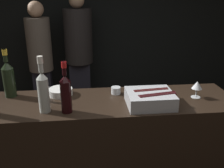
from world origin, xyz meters
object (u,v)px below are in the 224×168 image
object	(u,v)px
ice_bin_with_bottles	(151,98)
champagne_bottle	(9,78)
wine_glass	(197,86)
white_wine_bottle	(43,89)
red_wine_bottle_tall	(66,92)
candle_votive	(116,90)
bowl_white	(61,92)
person_blond_tee	(40,57)
person_in_hoodie	(79,51)

from	to	relation	value
ice_bin_with_bottles	champagne_bottle	size ratio (longest dim) A/B	0.92
wine_glass	white_wine_bottle	world-z (taller)	white_wine_bottle
red_wine_bottle_tall	white_wine_bottle	xyz separation A→B (m)	(-0.15, 0.02, 0.01)
ice_bin_with_bottles	red_wine_bottle_tall	xyz separation A→B (m)	(-0.58, -0.05, 0.09)
candle_votive	red_wine_bottle_tall	xyz separation A→B (m)	(-0.36, -0.28, 0.12)
red_wine_bottle_tall	candle_votive	bearing A→B (deg)	37.64
bowl_white	candle_votive	bearing A→B (deg)	-2.73
wine_glass	red_wine_bottle_tall	size ratio (longest dim) A/B	0.37
white_wine_bottle	person_blond_tee	world-z (taller)	person_blond_tee
candle_votive	red_wine_bottle_tall	size ratio (longest dim) A/B	0.22
ice_bin_with_bottles	red_wine_bottle_tall	world-z (taller)	red_wine_bottle_tall
candle_votive	white_wine_bottle	world-z (taller)	white_wine_bottle
red_wine_bottle_tall	champagne_bottle	size ratio (longest dim) A/B	0.95
ice_bin_with_bottles	person_in_hoodie	bearing A→B (deg)	105.02
ice_bin_with_bottles	person_in_hoodie	xyz separation A→B (m)	(-0.54, 2.01, -0.11)
wine_glass	person_blond_tee	world-z (taller)	person_blond_tee
bowl_white	wine_glass	xyz separation A→B (m)	(1.02, -0.16, 0.07)
bowl_white	red_wine_bottle_tall	bearing A→B (deg)	-77.44
candle_votive	red_wine_bottle_tall	distance (m)	0.47
person_in_hoodie	person_blond_tee	bearing A→B (deg)	179.36
ice_bin_with_bottles	champagne_bottle	world-z (taller)	champagne_bottle
wine_glass	champagne_bottle	size ratio (longest dim) A/B	0.35
bowl_white	ice_bin_with_bottles	bearing A→B (deg)	-21.28
ice_bin_with_bottles	person_in_hoodie	distance (m)	2.09
bowl_white	person_blond_tee	bearing A→B (deg)	104.51
candle_votive	person_blond_tee	distance (m)	1.86
bowl_white	white_wine_bottle	distance (m)	0.32
champagne_bottle	person_in_hoodie	size ratio (longest dim) A/B	0.20
candle_votive	person_blond_tee	bearing A→B (deg)	117.30
candle_votive	bowl_white	bearing A→B (deg)	177.27
red_wine_bottle_tall	champagne_bottle	distance (m)	0.54
wine_glass	red_wine_bottle_tall	xyz separation A→B (m)	(-0.96, -0.14, 0.05)
red_wine_bottle_tall	champagne_bottle	world-z (taller)	champagne_bottle
champagne_bottle	person_in_hoodie	bearing A→B (deg)	74.57
ice_bin_with_bottles	white_wine_bottle	world-z (taller)	white_wine_bottle
red_wine_bottle_tall	champagne_bottle	xyz separation A→B (m)	(-0.44, 0.31, 0.01)
candle_votive	person_in_hoodie	bearing A→B (deg)	100.23
ice_bin_with_bottles	wine_glass	xyz separation A→B (m)	(0.38, 0.09, 0.04)
ice_bin_with_bottles	wine_glass	bearing A→B (deg)	13.99
candle_votive	champagne_bottle	distance (m)	0.81
ice_bin_with_bottles	person_blond_tee	world-z (taller)	person_blond_tee
candle_votive	champagne_bottle	size ratio (longest dim) A/B	0.21
red_wine_bottle_tall	person_in_hoodie	xyz separation A→B (m)	(0.04, 2.06, -0.20)
ice_bin_with_bottles	person_blond_tee	size ratio (longest dim) A/B	0.20
ice_bin_with_bottles	white_wine_bottle	distance (m)	0.73
white_wine_bottle	person_blond_tee	size ratio (longest dim) A/B	0.22
champagne_bottle	wine_glass	bearing A→B (deg)	-6.99
candle_votive	white_wine_bottle	bearing A→B (deg)	-153.30
bowl_white	person_blond_tee	xyz separation A→B (m)	(-0.42, 1.63, -0.13)
person_in_hoodie	person_blond_tee	world-z (taller)	person_in_hoodie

